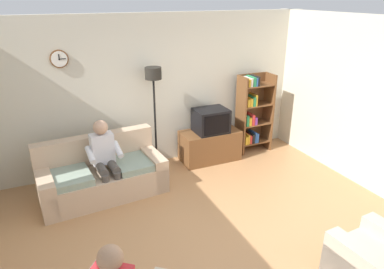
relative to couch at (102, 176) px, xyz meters
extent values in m
plane|color=#B27F51|center=(1.18, -1.82, -0.31)|extent=(12.00, 12.00, 0.00)
cube|color=beige|center=(1.18, 0.84, 1.04)|extent=(6.20, 0.12, 2.70)
cylinder|color=brown|center=(-0.35, 0.76, 1.74)|extent=(0.28, 0.03, 0.28)
cylinder|color=white|center=(-0.35, 0.74, 1.74)|extent=(0.24, 0.01, 0.24)
cube|color=black|center=(-0.35, 0.73, 1.77)|extent=(0.02, 0.01, 0.09)
cube|color=black|center=(-0.31, 0.73, 1.74)|extent=(0.11, 0.01, 0.01)
cube|color=tan|center=(0.00, -0.05, -0.10)|extent=(1.96, 0.99, 0.42)
cube|color=tan|center=(-0.03, 0.31, 0.35)|extent=(1.91, 0.36, 0.48)
cube|color=tan|center=(0.84, 0.02, -0.03)|extent=(0.29, 0.86, 0.56)
cube|color=tan|center=(-0.83, -0.12, -0.03)|extent=(0.29, 0.86, 0.56)
cube|color=gray|center=(0.51, -0.06, 0.16)|extent=(0.65, 0.73, 0.10)
cube|color=gray|center=(-0.49, -0.14, 0.16)|extent=(0.65, 0.73, 0.10)
cube|color=brown|center=(2.11, 0.43, -0.02)|extent=(1.10, 0.56, 0.58)
cube|color=black|center=(2.11, 0.69, 0.01)|extent=(1.10, 0.04, 0.03)
cube|color=black|center=(2.11, 0.41, 0.49)|extent=(0.60, 0.48, 0.44)
cube|color=black|center=(2.11, 0.16, 0.49)|extent=(0.50, 0.01, 0.36)
cube|color=brown|center=(2.80, 0.48, 0.46)|extent=(0.04, 0.36, 1.55)
cube|color=brown|center=(3.44, 0.48, 0.46)|extent=(0.04, 0.36, 1.55)
cube|color=brown|center=(3.12, 0.65, 0.46)|extent=(0.64, 0.02, 1.55)
cube|color=brown|center=(3.12, 0.48, -0.12)|extent=(0.60, 0.34, 0.02)
cube|color=gold|center=(2.88, 0.46, -0.03)|extent=(0.06, 0.28, 0.16)
cube|color=gold|center=(2.93, 0.46, -0.01)|extent=(0.03, 0.28, 0.19)
cube|color=red|center=(2.98, 0.46, -0.02)|extent=(0.04, 0.28, 0.17)
cube|color=black|center=(3.03, 0.46, -0.01)|extent=(0.05, 0.28, 0.19)
cube|color=#2D59A5|center=(3.09, 0.46, 0.00)|extent=(0.03, 0.28, 0.22)
cube|color=#2D59A5|center=(3.13, 0.46, -0.01)|extent=(0.04, 0.28, 0.19)
cube|color=brown|center=(3.12, 0.48, 0.27)|extent=(0.60, 0.34, 0.02)
cube|color=#267F4C|center=(2.87, 0.46, 0.38)|extent=(0.05, 0.28, 0.21)
cube|color=gold|center=(2.93, 0.46, 0.36)|extent=(0.06, 0.28, 0.16)
cube|color=red|center=(3.00, 0.46, 0.38)|extent=(0.06, 0.28, 0.21)
cube|color=#72338C|center=(3.06, 0.46, 0.35)|extent=(0.05, 0.28, 0.15)
cube|color=brown|center=(3.12, 0.48, 0.66)|extent=(0.60, 0.34, 0.02)
cube|color=gold|center=(2.87, 0.46, 0.74)|extent=(0.05, 0.28, 0.15)
cube|color=gold|center=(2.93, 0.46, 0.75)|extent=(0.06, 0.28, 0.16)
cube|color=#267F4C|center=(3.00, 0.46, 0.76)|extent=(0.05, 0.28, 0.18)
cube|color=gold|center=(3.05, 0.46, 0.78)|extent=(0.03, 0.28, 0.22)
cube|color=brown|center=(3.12, 0.48, 1.04)|extent=(0.60, 0.34, 0.02)
cube|color=gold|center=(2.87, 0.46, 1.13)|extent=(0.04, 0.28, 0.15)
cube|color=silver|center=(2.91, 0.46, 1.13)|extent=(0.04, 0.28, 0.16)
cube|color=#267F4C|center=(2.97, 0.46, 1.14)|extent=(0.06, 0.28, 0.17)
cube|color=#2D59A5|center=(3.02, 0.46, 1.13)|extent=(0.03, 0.28, 0.15)
cube|color=black|center=(3.06, 0.46, 1.14)|extent=(0.04, 0.28, 0.18)
cylinder|color=black|center=(1.08, 0.53, -0.30)|extent=(0.28, 0.28, 0.03)
cylinder|color=black|center=(1.08, 0.53, 0.54)|extent=(0.04, 0.04, 1.70)
cylinder|color=black|center=(1.08, 0.53, 1.44)|extent=(0.28, 0.28, 0.20)
cube|color=#BCAD99|center=(2.37, -3.12, -0.11)|extent=(0.86, 0.90, 0.40)
cube|color=silver|center=(0.05, 0.00, 0.47)|extent=(0.36, 0.23, 0.48)
sphere|color=tan|center=(0.05, -0.01, 0.82)|extent=(0.22, 0.22, 0.22)
cylinder|color=#4C4742|center=(0.15, -0.19, 0.23)|extent=(0.16, 0.39, 0.13)
cylinder|color=#4C4742|center=(-0.02, -0.20, 0.23)|extent=(0.16, 0.39, 0.13)
cylinder|color=#4C4742|center=(0.17, -0.38, -0.05)|extent=(0.12, 0.12, 0.52)
cylinder|color=#4C4742|center=(-0.01, -0.39, -0.05)|extent=(0.12, 0.12, 0.52)
cylinder|color=silver|center=(0.27, -0.09, 0.45)|extent=(0.12, 0.34, 0.20)
cylinder|color=silver|center=(-0.15, -0.12, 0.45)|extent=(0.12, 0.34, 0.20)
sphere|color=#A37A5B|center=(-0.37, -2.72, 0.70)|extent=(0.22, 0.22, 0.22)
camera|label=1|loc=(-0.68, -5.05, 2.68)|focal=32.92mm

